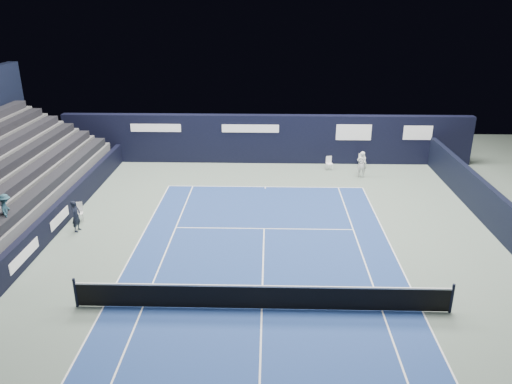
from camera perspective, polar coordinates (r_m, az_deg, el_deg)
ground at (r=19.28m, az=0.77°, el=-9.87°), size 48.00×48.00×0.00m
court_surface at (r=17.59m, az=0.67°, el=-13.23°), size 10.97×23.77×0.01m
enclosure_wall_right at (r=24.67m, az=26.15°, el=-2.59°), size 0.30×22.00×1.80m
folding_chair_back_a at (r=31.30m, az=8.36°, el=3.41°), size 0.46×0.45×0.84m
folding_chair_back_b at (r=32.03m, az=12.01°, el=3.64°), size 0.43×0.41×0.89m
line_judge_chair at (r=25.15m, az=-19.66°, el=-2.04°), size 0.51×0.50×0.95m
line_judge at (r=24.08m, az=-19.88°, el=-2.59°), size 0.44×0.59×1.48m
court_markings at (r=17.59m, az=0.67°, el=-13.21°), size 11.03×23.83×0.00m
tennis_net at (r=17.31m, az=0.67°, el=-11.85°), size 12.90×0.10×1.10m
back_sponsor_wall at (r=32.12m, az=1.18°, el=6.10°), size 26.00×0.63×3.10m
side_barrier_left at (r=24.51m, az=-21.90°, el=-2.82°), size 0.33×22.00×1.20m
tennis_player at (r=30.22m, az=11.97°, el=3.14°), size 0.59×0.80×1.58m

